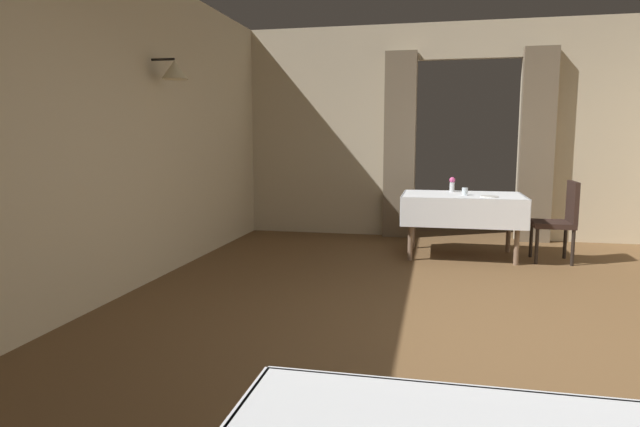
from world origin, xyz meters
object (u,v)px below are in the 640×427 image
Objects in this scene: chair_mid_right at (560,217)px; glass_mid_b at (465,191)px; plate_mid_c at (489,196)px; dining_table_mid at (462,203)px; flower_vase_mid at (452,184)px.

glass_mid_b is (-1.07, -0.03, 0.28)m from chair_mid_right.
glass_mid_b is 0.46× the size of plate_mid_c.
chair_mid_right is at bearing -3.79° from dining_table_mid.
chair_mid_right reaches higher than plate_mid_c.
dining_table_mid is 0.38m from flower_vase_mid.
glass_mid_b is at bearing -78.39° from dining_table_mid.
plate_mid_c is (0.26, -0.15, -0.04)m from glass_mid_b.
chair_mid_right is at bearing 12.33° from plate_mid_c.
flower_vase_mid is 2.04× the size of glass_mid_b.
flower_vase_mid is at bearing 108.80° from glass_mid_b.
dining_table_mid is 1.10m from chair_mid_right.
dining_table_mid is at bearing -68.97° from flower_vase_mid.
glass_mid_b is at bearing 150.43° from plate_mid_c.
flower_vase_mid reaches higher than dining_table_mid.
dining_table_mid is 1.52× the size of chair_mid_right.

